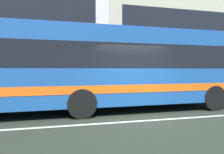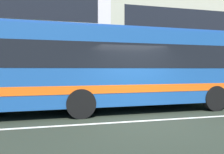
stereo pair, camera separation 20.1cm
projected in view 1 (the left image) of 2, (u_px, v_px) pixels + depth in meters
ground_plane at (146, 121)px, 7.35m from camera, size 160.00×160.00×0.00m
lane_centre_line at (146, 121)px, 7.35m from camera, size 60.00×0.16×0.01m
hedge_row_far at (91, 91)px, 12.31m from camera, size 17.44×1.10×1.02m
apartment_block_right at (215, 41)px, 24.32m from camera, size 25.81×8.98×9.45m
transit_bus at (94, 66)px, 8.94m from camera, size 11.34×2.80×3.22m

